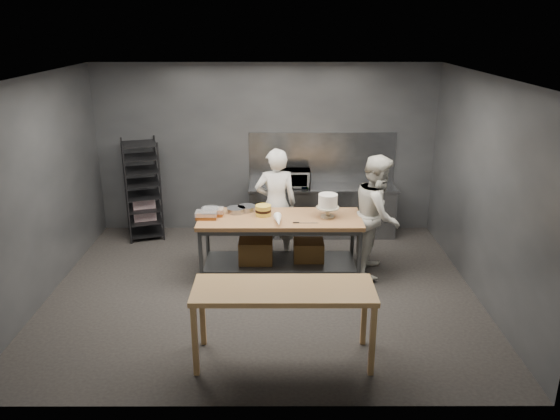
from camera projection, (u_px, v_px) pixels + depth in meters
name	position (u px, v px, depth m)	size (l,w,h in m)	color
ground	(263.00, 290.00, 7.83)	(6.00, 6.00, 0.00)	black
back_wall	(266.00, 149.00, 9.70)	(6.00, 0.04, 3.00)	#4C4F54
work_table	(279.00, 239.00, 8.16)	(2.40, 0.90, 0.92)	brown
near_counter	(284.00, 295.00, 5.99)	(2.00, 0.70, 0.90)	#A47F43
back_counter	(322.00, 210.00, 9.74)	(2.60, 0.60, 0.90)	slate
splashback_panel	(322.00, 157.00, 9.73)	(2.60, 0.02, 0.90)	slate
speed_rack	(143.00, 190.00, 9.53)	(0.77, 0.80, 1.75)	black
chef_behind	(276.00, 204.00, 8.64)	(0.66, 0.43, 1.81)	white
chef_right	(377.00, 215.00, 8.15)	(0.89, 0.69, 1.83)	silver
microwave	(295.00, 178.00, 9.55)	(0.54, 0.37, 0.30)	black
frosted_cake_stand	(328.00, 202.00, 7.97)	(0.34, 0.34, 0.35)	#B7AD92
layer_cake	(263.00, 210.00, 8.08)	(0.23, 0.23, 0.16)	gold
cake_pans	(232.00, 209.00, 8.25)	(0.82, 0.37, 0.07)	gray
piping_bag	(278.00, 220.00, 7.73)	(0.12, 0.12, 0.38)	white
offset_spatula	(302.00, 223.00, 7.80)	(0.36, 0.02, 0.02)	slate
pastry_clamshells	(210.00, 213.00, 8.03)	(0.39, 0.34, 0.11)	#94531D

